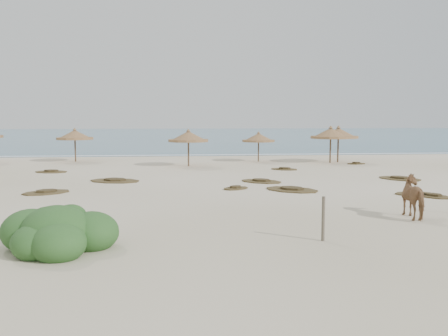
{
  "coord_description": "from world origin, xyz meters",
  "views": [
    {
      "loc": [
        -3.23,
        -21.27,
        3.72
      ],
      "look_at": [
        -0.59,
        5.0,
        0.96
      ],
      "focal_mm": 40.0,
      "sensor_mm": 36.0,
      "label": 1
    }
  ],
  "objects": [
    {
      "name": "scrub_12",
      "position": [
        8.66,
        0.34,
        0.05
      ],
      "size": [
        1.84,
        2.02,
        0.16
      ],
      "rotation": [
        0.0,
        0.0,
        2.14
      ],
      "color": "brown",
      "rests_on": "ground"
    },
    {
      "name": "scrub_6",
      "position": [
        -11.36,
        12.52,
        0.05
      ],
      "size": [
        2.45,
        1.89,
        0.16
      ],
      "rotation": [
        0.0,
        0.0,
        2.9
      ],
      "color": "brown",
      "rests_on": "ground"
    },
    {
      "name": "scrub_9",
      "position": [
        2.63,
        3.04,
        0.05
      ],
      "size": [
        3.33,
        3.28,
        0.16
      ],
      "rotation": [
        0.0,
        0.0,
        2.39
      ],
      "color": "brown",
      "rests_on": "ground"
    },
    {
      "name": "palapa_5",
      "position": [
        9.9,
        17.65,
        2.3
      ],
      "size": [
        3.73,
        3.73,
        2.97
      ],
      "rotation": [
        0.0,
        0.0,
        0.2
      ],
      "color": "brown",
      "rests_on": "ground"
    },
    {
      "name": "scrub_5",
      "position": [
        10.01,
        6.74,
        0.05
      ],
      "size": [
        2.87,
        3.1,
        0.16
      ],
      "rotation": [
        0.0,
        0.0,
        2.18
      ],
      "color": "brown",
      "rests_on": "ground"
    },
    {
      "name": "palapa_2",
      "position": [
        -2.17,
        15.65,
        2.17
      ],
      "size": [
        3.28,
        3.28,
        2.79
      ],
      "rotation": [
        0.0,
        0.0,
        -0.11
      ],
      "color": "brown",
      "rests_on": "ground"
    },
    {
      "name": "horse",
      "position": [
        5.56,
        -4.09,
        0.78
      ],
      "size": [
        0.89,
        1.87,
        1.56
      ],
      "primitive_type": "imported",
      "rotation": [
        0.0,
        0.0,
        3.12
      ],
      "color": "#9C6C47",
      "rests_on": "ground"
    },
    {
      "name": "scrub_10",
      "position": [
        10.83,
        15.99,
        0.05
      ],
      "size": [
        1.64,
        1.22,
        0.16
      ],
      "rotation": [
        0.0,
        0.0,
        0.19
      ],
      "color": "brown",
      "rests_on": "ground"
    },
    {
      "name": "scrub_1",
      "position": [
        -6.62,
        7.42,
        0.05
      ],
      "size": [
        3.49,
        2.9,
        0.16
      ],
      "rotation": [
        0.0,
        0.0,
        2.76
      ],
      "color": "brown",
      "rests_on": "ground"
    },
    {
      "name": "scrub_0",
      "position": [
        -9.42,
        3.33,
        0.05
      ],
      "size": [
        2.75,
        2.52,
        0.16
      ],
      "rotation": [
        0.0,
        0.0,
        0.58
      ],
      "color": "brown",
      "rests_on": "ground"
    },
    {
      "name": "scrub_7",
      "position": [
        4.39,
        12.59,
        0.05
      ],
      "size": [
        2.23,
        1.97,
        0.16
      ],
      "rotation": [
        0.0,
        0.0,
        2.64
      ],
      "color": "brown",
      "rests_on": "ground"
    },
    {
      "name": "ground",
      "position": [
        0.0,
        0.0,
        0.0
      ],
      "size": [
        160.0,
        160.0,
        0.0
      ],
      "primitive_type": "plane",
      "color": "beige",
      "rests_on": "ground"
    },
    {
      "name": "palapa_1",
      "position": [
        -11.24,
        20.21,
        2.15
      ],
      "size": [
        3.66,
        3.66,
        2.77
      ],
      "rotation": [
        0.0,
        0.0,
        -0.28
      ],
      "color": "brown",
      "rests_on": "ground"
    },
    {
      "name": "palapa_3",
      "position": [
        3.62,
        18.84,
        1.93
      ],
      "size": [
        3.35,
        3.35,
        2.49
      ],
      "rotation": [
        0.0,
        0.0,
        -0.32
      ],
      "color": "brown",
      "rests_on": "ground"
    },
    {
      "name": "foam_line",
      "position": [
        0.0,
        26.0,
        0.0
      ],
      "size": [
        70.0,
        0.6,
        0.01
      ],
      "primitive_type": "cube",
      "color": "white",
      "rests_on": "ground"
    },
    {
      "name": "fence_post_near",
      "position": [
        1.17,
        -7.04,
        0.67
      ],
      "size": [
        0.13,
        0.13,
        1.35
      ],
      "primitive_type": "cylinder",
      "rotation": [
        0.0,
        0.0,
        0.43
      ],
      "color": "#635A4A",
      "rests_on": "ground"
    },
    {
      "name": "scrub_4",
      "position": [
        8.13,
        1.18,
        0.05
      ],
      "size": [
        1.89,
        1.25,
        0.16
      ],
      "rotation": [
        0.0,
        0.0,
        0.03
      ],
      "color": "brown",
      "rests_on": "ground"
    },
    {
      "name": "scrub_2",
      "position": [
        -0.11,
        3.8,
        0.05
      ],
      "size": [
        1.77,
        1.68,
        0.16
      ],
      "rotation": [
        0.0,
        0.0,
        0.66
      ],
      "color": "brown",
      "rests_on": "ground"
    },
    {
      "name": "ocean",
      "position": [
        0.0,
        75.0,
        0.0
      ],
      "size": [
        200.0,
        100.0,
        0.01
      ],
      "primitive_type": "cube",
      "color": "#295E7C",
      "rests_on": "ground"
    },
    {
      "name": "bush",
      "position": [
        -6.46,
        -7.36,
        0.48
      ],
      "size": [
        3.29,
        2.9,
        1.47
      ],
      "rotation": [
        0.0,
        0.0,
        -0.07
      ],
      "color": "#326129",
      "rests_on": "ground"
    },
    {
      "name": "palapa_4",
      "position": [
        9.13,
        17.22,
        2.3
      ],
      "size": [
        3.41,
        3.41,
        2.97
      ],
      "rotation": [
        0.0,
        0.0,
        0.08
      ],
      "color": "brown",
      "rests_on": "ground"
    },
    {
      "name": "scrub_3",
      "position": [
        1.66,
        6.34,
        0.05
      ],
      "size": [
        2.89,
        2.79,
        0.16
      ],
      "rotation": [
        0.0,
        0.0,
        2.44
      ],
      "color": "brown",
      "rests_on": "ground"
    },
    {
      "name": "scrub_11",
      "position": [
        -7.07,
        -3.13,
        0.05
      ],
      "size": [
        1.79,
        2.29,
        0.16
      ],
      "rotation": [
        0.0,
        0.0,
        1.83
      ],
      "color": "brown",
      "rests_on": "ground"
    }
  ]
}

